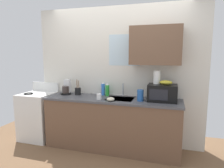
{
  "coord_description": "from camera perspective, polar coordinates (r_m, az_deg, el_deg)",
  "views": [
    {
      "loc": [
        0.97,
        -3.21,
        1.65
      ],
      "look_at": [
        0.0,
        0.0,
        1.15
      ],
      "focal_mm": 31.98,
      "sensor_mm": 36.0,
      "label": 1
    }
  ],
  "objects": [
    {
      "name": "dish_soap_bottle_green",
      "position": [
        3.63,
        -1.33,
        -1.68
      ],
      "size": [
        0.07,
        0.07,
        0.23
      ],
      "color": "green",
      "rests_on": "counter_unit"
    },
    {
      "name": "counter_unit",
      "position": [
        3.55,
        0.04,
        -11.1
      ],
      "size": [
        2.34,
        0.63,
        0.9
      ],
      "color": "brown",
      "rests_on": "ground"
    },
    {
      "name": "banana_bunch",
      "position": [
        3.29,
        15.19,
        0.42
      ],
      "size": [
        0.2,
        0.11,
        0.07
      ],
      "primitive_type": "ellipsoid",
      "color": "gold",
      "rests_on": "microwave"
    },
    {
      "name": "utensil_crock",
      "position": [
        3.78,
        -9.74,
        -1.99
      ],
      "size": [
        0.11,
        0.11,
        0.29
      ],
      "color": "black",
      "rests_on": "counter_unit"
    },
    {
      "name": "stove_range",
      "position": [
        4.23,
        -20.28,
        -8.44
      ],
      "size": [
        0.6,
        0.6,
        1.08
      ],
      "color": "white",
      "rests_on": "ground"
    },
    {
      "name": "microwave",
      "position": [
        3.31,
        14.2,
        -2.46
      ],
      "size": [
        0.46,
        0.35,
        0.27
      ],
      "color": "black",
      "rests_on": "counter_unit"
    },
    {
      "name": "mug_white",
      "position": [
        3.35,
        -3.72,
        -3.63
      ],
      "size": [
        0.08,
        0.08,
        0.09
      ],
      "primitive_type": "cylinder",
      "color": "white",
      "rests_on": "counter_unit"
    },
    {
      "name": "dish_soap_bottle_blue",
      "position": [
        3.68,
        -2.56,
        -1.41
      ],
      "size": [
        0.07,
        0.07,
        0.25
      ],
      "color": "blue",
      "rests_on": "counter_unit"
    },
    {
      "name": "sink_faucet",
      "position": [
        3.6,
        3.17,
        -1.67
      ],
      "size": [
        0.03,
        0.03,
        0.23
      ],
      "primitive_type": "cylinder",
      "color": "#B2B5BA",
      "rests_on": "counter_unit"
    },
    {
      "name": "kitchen_wall_assembly",
      "position": [
        3.63,
        3.25,
        3.68
      ],
      "size": [
        3.11,
        0.42,
        2.5
      ],
      "color": "silver",
      "rests_on": "ground"
    },
    {
      "name": "cereal_canister",
      "position": [
        3.26,
        8.11,
        -3.25
      ],
      "size": [
        0.1,
        0.1,
        0.18
      ],
      "primitive_type": "cylinder",
      "color": "#2659A5",
      "rests_on": "counter_unit"
    },
    {
      "name": "small_bowl",
      "position": [
        3.23,
        -0.42,
        -4.35
      ],
      "size": [
        0.13,
        0.13,
        0.06
      ],
      "primitive_type": "ellipsoid",
      "color": "beige",
      "rests_on": "counter_unit"
    },
    {
      "name": "paper_towel_roll",
      "position": [
        3.34,
        12.69,
        1.92
      ],
      "size": [
        0.11,
        0.11,
        0.22
      ],
      "primitive_type": "cylinder",
      "color": "white",
      "rests_on": "microwave"
    },
    {
      "name": "coffee_maker",
      "position": [
        3.87,
        -12.88,
        -1.32
      ],
      "size": [
        0.19,
        0.21,
        0.28
      ],
      "color": "black",
      "rests_on": "counter_unit"
    }
  ]
}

